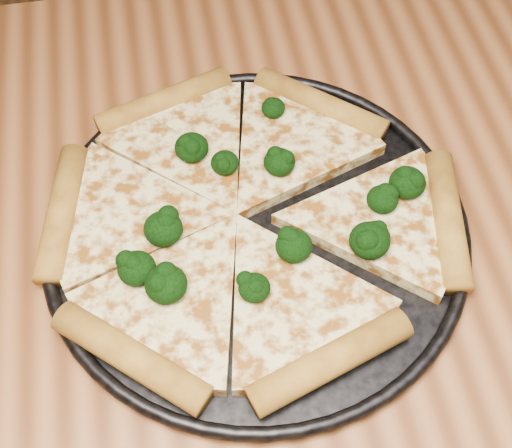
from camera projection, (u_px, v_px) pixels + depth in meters
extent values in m
cube|color=#93572D|center=(217.00, 312.00, 0.64)|extent=(1.20, 0.90, 0.04)
cube|color=brown|center=(497.00, 160.00, 1.22)|extent=(0.06, 0.06, 0.71)
cylinder|color=black|center=(256.00, 231.00, 0.66)|extent=(0.39, 0.39, 0.01)
torus|color=black|center=(256.00, 227.00, 0.66)|extent=(0.41, 0.41, 0.01)
cylinder|color=#BA872E|center=(320.00, 105.00, 0.73)|extent=(0.13, 0.12, 0.03)
cylinder|color=#BA872E|center=(164.00, 102.00, 0.73)|extent=(0.15, 0.07, 0.03)
cylinder|color=#BA872E|center=(62.00, 213.00, 0.66)|extent=(0.06, 0.15, 0.03)
cylinder|color=#BA872E|center=(131.00, 357.00, 0.58)|extent=(0.13, 0.12, 0.03)
cylinder|color=#BA872E|center=(330.00, 361.00, 0.57)|extent=(0.15, 0.07, 0.03)
cylinder|color=#BA872E|center=(447.00, 220.00, 0.65)|extent=(0.06, 0.15, 0.03)
ellipsoid|color=black|center=(407.00, 183.00, 0.66)|extent=(0.04, 0.04, 0.03)
ellipsoid|color=black|center=(294.00, 246.00, 0.62)|extent=(0.03, 0.03, 0.03)
ellipsoid|color=black|center=(279.00, 162.00, 0.67)|extent=(0.03, 0.03, 0.02)
ellipsoid|color=black|center=(225.00, 163.00, 0.67)|extent=(0.03, 0.03, 0.02)
ellipsoid|color=black|center=(383.00, 199.00, 0.65)|extent=(0.03, 0.03, 0.02)
ellipsoid|color=black|center=(137.00, 268.00, 0.61)|extent=(0.03, 0.03, 0.03)
ellipsoid|color=black|center=(370.00, 240.00, 0.62)|extent=(0.04, 0.04, 0.03)
ellipsoid|color=black|center=(254.00, 288.00, 0.60)|extent=(0.03, 0.03, 0.02)
ellipsoid|color=black|center=(163.00, 229.00, 0.63)|extent=(0.04, 0.04, 0.03)
ellipsoid|color=black|center=(375.00, 236.00, 0.63)|extent=(0.03, 0.03, 0.02)
ellipsoid|color=black|center=(166.00, 284.00, 0.60)|extent=(0.04, 0.04, 0.03)
ellipsoid|color=black|center=(192.00, 147.00, 0.68)|extent=(0.03, 0.03, 0.03)
ellipsoid|color=black|center=(273.00, 108.00, 0.72)|extent=(0.02, 0.02, 0.02)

